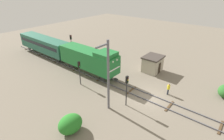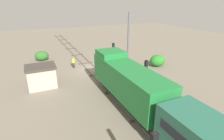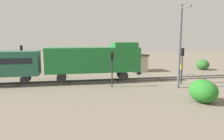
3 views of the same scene
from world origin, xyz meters
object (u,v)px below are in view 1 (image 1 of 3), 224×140
Objects in this scene: worker_near_track at (168,88)px; traffic_signal_mid at (79,69)px; locomotive at (89,58)px; traffic_signal_near at (127,86)px; passenger_car_leading at (44,44)px; relay_hut at (153,64)px; catenary_mast at (108,75)px; traffic_signal_far at (71,41)px.

traffic_signal_mid is at bearing -107.17° from worker_near_track.
locomotive is 2.80× the size of traffic_signal_near.
passenger_car_leading is 8.24× the size of worker_near_track.
locomotive is 10.86m from relay_hut.
catenary_mast is at bearing -103.12° from passenger_car_leading.
passenger_car_leading is 3.37× the size of traffic_signal_near.
relay_hut is at bearing -45.88° from locomotive.
passenger_car_leading reaches higher than traffic_signal_mid.
passenger_car_leading is 15.19m from traffic_signal_mid.
locomotive is 3.31× the size of relay_hut.
traffic_signal_far is 2.56× the size of worker_near_track.
worker_near_track is 0.49× the size of relay_hut.
traffic_signal_near is (-3.20, -23.04, 0.36)m from passenger_car_leading.
passenger_car_leading is at bearing -129.04° from worker_near_track.
traffic_signal_mid is at bearing 76.48° from catenary_mast.
passenger_car_leading is 4.00× the size of relay_hut.
relay_hut is at bearing -29.88° from traffic_signal_mid.
traffic_signal_far is at bearing 68.06° from locomotive.
catenary_mast reaches higher than traffic_signal_far.
passenger_car_leading is at bearing 129.31° from traffic_signal_far.
worker_near_track is (2.40, -26.13, -1.53)m from passenger_car_leading.
traffic_signal_far is 17.20m from relay_hut.
traffic_signal_far is at bearing 69.96° from traffic_signal_near.
relay_hut is at bearing -76.84° from traffic_signal_far.
traffic_signal_near is at bearing -169.55° from relay_hut.
traffic_signal_mid is 12.55m from traffic_signal_far.
traffic_signal_far reaches higher than passenger_car_leading.
locomotive is at bearing 71.76° from traffic_signal_near.
worker_near_track is (5.80, -11.32, -1.64)m from traffic_signal_mid.
relay_hut is (10.70, 1.97, -1.50)m from traffic_signal_near.
passenger_car_leading is at bearing 76.88° from catenary_mast.
passenger_car_leading is (0.00, 13.34, -0.25)m from locomotive.
passenger_car_leading is 22.39m from relay_hut.
worker_near_track is (-1.20, -21.73, -2.02)m from traffic_signal_far.
locomotive is 9.64m from traffic_signal_far.
traffic_signal_near is 0.95× the size of traffic_signal_far.
traffic_signal_far is 21.86m from worker_near_track.
catenary_mast is at bearing 144.07° from traffic_signal_near.
traffic_signal_mid is (-3.40, -1.47, -0.13)m from locomotive.
catenary_mast reaches higher than worker_near_track.
catenary_mast is at bearing -103.52° from traffic_signal_mid.
locomotive is 1.34× the size of catenary_mast.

